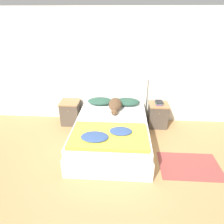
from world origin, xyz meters
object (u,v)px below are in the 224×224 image
(nightstand_left, at_px, (71,112))
(pillow_left, at_px, (100,101))
(bed, at_px, (111,133))
(dog, at_px, (115,105))
(nightstand_right, at_px, (158,115))
(book_stack, at_px, (159,102))
(pillow_right, at_px, (127,102))

(nightstand_left, relative_size, pillow_left, 0.98)
(bed, xyz_separation_m, nightstand_left, (-1.03, 0.81, 0.02))
(nightstand_left, distance_m, pillow_left, 0.79)
(bed, height_order, dog, dog)
(pillow_left, height_order, dog, dog)
(nightstand_left, distance_m, nightstand_right, 2.06)
(bed, xyz_separation_m, book_stack, (1.03, 0.82, 0.34))
(bed, relative_size, pillow_left, 3.58)
(nightstand_right, bearing_deg, bed, -141.93)
(nightstand_right, height_order, pillow_right, pillow_right)
(dog, distance_m, book_stack, 1.02)
(bed, bearing_deg, nightstand_right, 38.07)
(pillow_right, height_order, book_stack, pillow_right)
(bed, bearing_deg, pillow_left, 111.16)
(book_stack, bearing_deg, pillow_right, -178.70)
(dog, relative_size, book_stack, 3.27)
(bed, relative_size, pillow_right, 3.58)
(nightstand_left, distance_m, dog, 1.16)
(pillow_left, distance_m, dog, 0.44)
(nightstand_left, relative_size, dog, 0.77)
(nightstand_right, distance_m, pillow_right, 0.79)
(nightstand_right, bearing_deg, pillow_right, -179.59)
(nightstand_left, xyz_separation_m, book_stack, (2.06, 0.01, 0.31))
(nightstand_left, bearing_deg, pillow_right, -0.22)
(pillow_left, bearing_deg, pillow_right, 0.00)
(nightstand_right, xyz_separation_m, pillow_left, (-1.34, -0.01, 0.31))
(nightstand_right, height_order, pillow_left, pillow_left)
(dog, bearing_deg, pillow_left, 145.05)
(pillow_left, height_order, book_stack, pillow_left)
(pillow_right, xyz_separation_m, dog, (-0.26, -0.25, 0.03))
(nightstand_left, distance_m, book_stack, 2.08)
(dog, xyz_separation_m, book_stack, (0.98, 0.27, -0.03))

